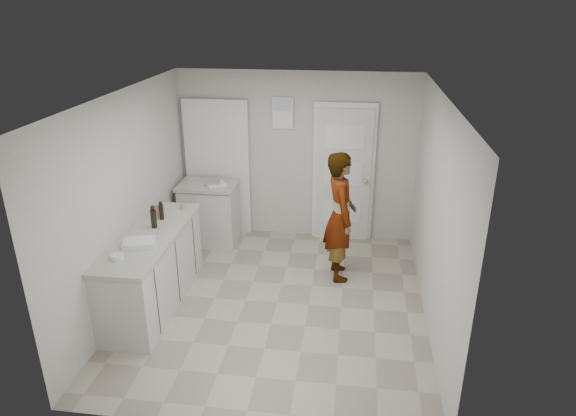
# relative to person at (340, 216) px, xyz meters

# --- Properties ---
(ground) EXTENTS (4.00, 4.00, 0.00)m
(ground) POSITION_rel_person_xyz_m (-0.71, -0.77, -0.85)
(ground) COLOR gray
(ground) RESTS_ON ground
(room_shell) EXTENTS (4.00, 4.00, 4.00)m
(room_shell) POSITION_rel_person_xyz_m (-0.88, 1.18, 0.17)
(room_shell) COLOR #A7A59E
(room_shell) RESTS_ON ground
(main_counter) EXTENTS (0.64, 1.96, 0.93)m
(main_counter) POSITION_rel_person_xyz_m (-2.16, -0.97, -0.42)
(main_counter) COLOR silver
(main_counter) RESTS_ON ground
(side_counter) EXTENTS (0.84, 0.61, 0.93)m
(side_counter) POSITION_rel_person_xyz_m (-1.96, 0.78, -0.42)
(side_counter) COLOR silver
(side_counter) RESTS_ON ground
(person) EXTENTS (0.53, 0.70, 1.70)m
(person) POSITION_rel_person_xyz_m (0.00, 0.00, 0.00)
(person) COLOR silver
(person) RESTS_ON ground
(cake_mix_box) EXTENTS (0.10, 0.05, 0.16)m
(cake_mix_box) POSITION_rel_person_xyz_m (-2.19, -0.49, 0.15)
(cake_mix_box) COLOR #A87E54
(cake_mix_box) RESTS_ON main_counter
(spice_jar) EXTENTS (0.05, 0.05, 0.08)m
(spice_jar) POSITION_rel_person_xyz_m (-2.01, -0.21, 0.11)
(spice_jar) COLOR tan
(spice_jar) RESTS_ON main_counter
(oil_cruet_a) EXTENTS (0.07, 0.07, 0.28)m
(oil_cruet_a) POSITION_rel_person_xyz_m (-2.16, -0.79, 0.21)
(oil_cruet_a) COLOR black
(oil_cruet_a) RESTS_ON main_counter
(oil_cruet_b) EXTENTS (0.05, 0.05, 0.24)m
(oil_cruet_b) POSITION_rel_person_xyz_m (-2.15, -0.55, 0.19)
(oil_cruet_b) COLOR black
(oil_cruet_b) RESTS_ON main_counter
(baking_dish) EXTENTS (0.39, 0.31, 0.06)m
(baking_dish) POSITION_rel_person_xyz_m (-2.14, -1.26, 0.10)
(baking_dish) COLOR silver
(baking_dish) RESTS_ON main_counter
(egg_bowl) EXTENTS (0.13, 0.13, 0.05)m
(egg_bowl) POSITION_rel_person_xyz_m (-2.25, -1.59, 0.10)
(egg_bowl) COLOR silver
(egg_bowl) RESTS_ON main_counter
(papers) EXTENTS (0.41, 0.44, 0.01)m
(papers) POSITION_rel_person_xyz_m (-1.84, 0.80, 0.08)
(papers) COLOR white
(papers) RESTS_ON side_counter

